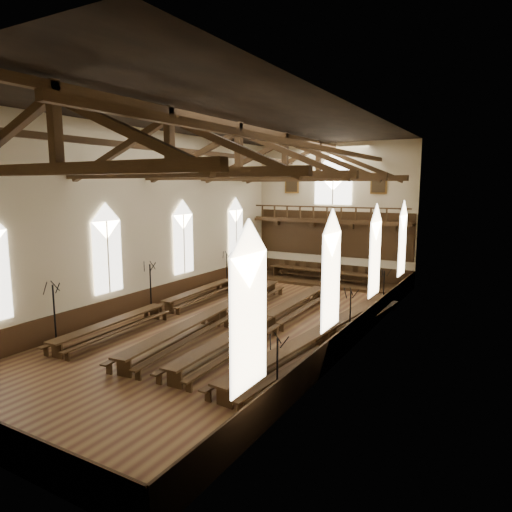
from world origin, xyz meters
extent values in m
plane|color=brown|center=(0.00, 0.00, 0.00)|extent=(26.00, 26.00, 0.00)
plane|color=beige|center=(0.00, 13.00, 5.00)|extent=(12.00, 0.00, 12.00)
plane|color=beige|center=(-6.00, 0.00, 5.00)|extent=(0.00, 26.00, 26.00)
plane|color=beige|center=(6.00, 0.00, 5.00)|extent=(0.00, 26.00, 26.00)
plane|color=black|center=(0.00, 0.00, 10.00)|extent=(26.00, 26.00, 0.00)
cube|color=#361F10|center=(0.00, 12.96, 0.60)|extent=(11.90, 0.08, 1.20)
cube|color=#361F10|center=(-5.96, 0.00, 0.60)|extent=(0.08, 25.90, 1.20)
cube|color=#361F10|center=(5.96, 0.00, 0.60)|extent=(0.08, 25.90, 1.20)
cube|color=white|center=(-5.90, -3.00, 3.40)|extent=(0.05, 1.80, 3.60)
cube|color=white|center=(-5.90, -3.00, 5.20)|extent=(0.05, 1.80, 1.80)
cylinder|color=beige|center=(-5.86, -3.00, 3.40)|extent=(0.08, 0.08, 3.60)
cube|color=white|center=(-5.90, 3.00, 3.40)|extent=(0.05, 1.80, 3.60)
cube|color=white|center=(-5.90, 3.00, 5.20)|extent=(0.05, 1.80, 1.80)
cylinder|color=beige|center=(-5.86, 3.00, 3.40)|extent=(0.08, 0.08, 3.60)
cube|color=white|center=(-5.90, 9.00, 3.40)|extent=(0.05, 1.80, 3.60)
cube|color=white|center=(-5.90, 9.00, 5.20)|extent=(0.05, 1.80, 1.80)
cylinder|color=beige|center=(-5.86, 9.00, 3.40)|extent=(0.08, 0.08, 3.60)
cube|color=white|center=(5.90, -9.00, 3.40)|extent=(0.05, 1.80, 3.60)
cube|color=white|center=(5.90, -9.00, 5.20)|extent=(0.05, 1.80, 1.80)
cylinder|color=beige|center=(5.86, -9.00, 3.40)|extent=(0.08, 0.08, 3.60)
cube|color=white|center=(5.90, -3.00, 3.40)|extent=(0.05, 1.80, 3.60)
cube|color=white|center=(5.90, -3.00, 5.20)|extent=(0.05, 1.80, 1.80)
cylinder|color=beige|center=(5.86, -3.00, 3.40)|extent=(0.08, 0.08, 3.60)
cube|color=white|center=(5.90, 3.00, 3.40)|extent=(0.05, 1.80, 3.60)
cube|color=white|center=(5.90, 3.00, 5.20)|extent=(0.05, 1.80, 1.80)
cylinder|color=beige|center=(5.86, 3.00, 3.40)|extent=(0.08, 0.08, 3.60)
cube|color=white|center=(5.90, 9.00, 3.40)|extent=(0.05, 1.80, 3.60)
cube|color=white|center=(5.90, 9.00, 5.20)|extent=(0.05, 1.80, 1.80)
cylinder|color=beige|center=(5.86, 9.00, 3.40)|extent=(0.08, 0.08, 3.60)
cube|color=white|center=(0.00, 12.90, 6.80)|extent=(2.80, 0.05, 2.40)
cube|color=white|center=(0.00, 12.90, 8.00)|extent=(2.80, 0.05, 2.80)
cylinder|color=beige|center=(0.00, 12.86, 6.80)|extent=(0.10, 0.10, 2.40)
cube|color=#3C2913|center=(0.00, 12.35, 4.40)|extent=(11.80, 1.20, 0.20)
cube|color=#361F10|center=(0.00, 12.94, 3.45)|extent=(11.80, 0.10, 3.30)
cube|color=#3C2913|center=(0.00, 11.81, 5.45)|extent=(11.60, 0.12, 0.10)
cube|color=#3C2913|center=(0.00, 11.81, 4.55)|extent=(11.60, 0.12, 0.10)
cube|color=#3C2913|center=(-4.50, 12.75, 4.15)|extent=(0.35, 0.40, 0.50)
cube|color=#3C2913|center=(-1.50, 12.75, 4.15)|extent=(0.35, 0.40, 0.50)
cube|color=#3C2913|center=(1.50, 12.75, 4.15)|extent=(0.35, 0.40, 0.50)
cube|color=#3C2913|center=(4.50, 12.75, 4.15)|extent=(0.35, 0.40, 0.50)
cube|color=brown|center=(-3.30, 12.91, 7.10)|extent=(1.15, 0.06, 1.45)
cube|color=black|center=(-3.30, 12.87, 7.10)|extent=(0.95, 0.04, 1.25)
cube|color=brown|center=(3.30, 12.91, 7.10)|extent=(1.15, 0.06, 1.45)
cube|color=black|center=(3.30, 12.87, 7.10)|extent=(0.95, 0.04, 1.25)
cube|color=#3C2913|center=(0.00, -10.00, 7.40)|extent=(11.70, 0.35, 0.35)
cube|color=#3C2913|center=(0.00, -10.00, 8.70)|extent=(0.30, 0.30, 2.40)
cube|color=#3C2913|center=(2.88, -10.00, 8.30)|extent=(5.44, 0.26, 2.40)
cube|color=#3C2913|center=(0.00, -5.00, 7.40)|extent=(11.70, 0.35, 0.35)
cube|color=#3C2913|center=(0.00, -5.00, 8.70)|extent=(0.30, 0.30, 2.40)
cube|color=#3C2913|center=(-2.88, -5.00, 8.30)|extent=(5.44, 0.26, 2.40)
cube|color=#3C2913|center=(2.88, -5.00, 8.30)|extent=(5.44, 0.26, 2.40)
cube|color=#3C2913|center=(0.00, 0.00, 7.40)|extent=(11.70, 0.35, 0.35)
cube|color=#3C2913|center=(0.00, 0.00, 8.70)|extent=(0.30, 0.30, 2.40)
cube|color=#3C2913|center=(-2.88, 0.00, 8.30)|extent=(5.44, 0.26, 2.40)
cube|color=#3C2913|center=(2.88, 0.00, 8.30)|extent=(5.44, 0.26, 2.40)
cube|color=#3C2913|center=(0.00, 5.00, 7.40)|extent=(11.70, 0.35, 0.35)
cube|color=#3C2913|center=(0.00, 5.00, 8.70)|extent=(0.30, 0.30, 2.40)
cube|color=#3C2913|center=(-2.88, 5.00, 8.30)|extent=(5.44, 0.26, 2.40)
cube|color=#3C2913|center=(2.88, 5.00, 8.30)|extent=(5.44, 0.26, 2.40)
cube|color=#3C2913|center=(0.00, 10.00, 7.40)|extent=(11.70, 0.35, 0.35)
cube|color=#3C2913|center=(0.00, 10.00, 8.70)|extent=(0.30, 0.30, 2.40)
cube|color=#3C2913|center=(-2.88, 10.00, 8.30)|extent=(5.44, 0.26, 2.40)
cube|color=#3C2913|center=(2.88, 10.00, 8.30)|extent=(5.44, 0.26, 2.40)
cube|color=#3C2913|center=(-3.36, 0.00, 8.70)|extent=(0.25, 25.70, 0.25)
cube|color=#3C2913|center=(3.36, 0.00, 8.70)|extent=(0.25, 25.70, 0.25)
cube|color=#3C2913|center=(0.00, 0.00, 9.70)|extent=(0.30, 25.70, 0.30)
cube|color=#3C2913|center=(-4.44, -4.47, 0.69)|extent=(1.10, 6.88, 0.08)
cube|color=#3C2913|center=(-4.44, -7.56, 0.33)|extent=(0.59, 0.11, 0.66)
cube|color=#3C2913|center=(-4.44, -1.39, 0.33)|extent=(0.59, 0.11, 0.66)
cube|color=#3C2913|center=(-4.44, -4.47, 0.24)|extent=(0.45, 6.06, 0.08)
cube|color=#3C2913|center=(-5.05, -4.51, 0.41)|extent=(0.69, 6.85, 0.06)
cube|color=#3C2913|center=(-5.05, -7.64, 0.19)|extent=(0.22, 0.08, 0.38)
cube|color=#3C2913|center=(-5.05, -1.38, 0.19)|extent=(0.22, 0.08, 0.38)
cube|color=#3C2913|center=(-3.84, -4.44, 0.41)|extent=(0.69, 6.85, 0.06)
cube|color=#3C2913|center=(-3.84, -7.57, 0.19)|extent=(0.22, 0.08, 0.38)
cube|color=#3C2913|center=(-3.84, -1.31, 0.19)|extent=(0.22, 0.08, 0.38)
cube|color=#3C2913|center=(-4.44, 2.93, 0.69)|extent=(1.10, 6.88, 0.08)
cube|color=#3C2913|center=(-4.44, -0.16, 0.33)|extent=(0.59, 0.11, 0.66)
cube|color=#3C2913|center=(-4.44, 6.01, 0.33)|extent=(0.59, 0.11, 0.66)
cube|color=#3C2913|center=(-4.44, 2.93, 0.24)|extent=(0.45, 6.06, 0.08)
cube|color=#3C2913|center=(-5.05, 2.89, 0.41)|extent=(0.69, 6.85, 0.06)
cube|color=#3C2913|center=(-5.05, -0.24, 0.19)|extent=(0.22, 0.08, 0.38)
cube|color=#3C2913|center=(-5.05, 6.02, 0.19)|extent=(0.22, 0.08, 0.38)
cube|color=#3C2913|center=(-3.84, 2.96, 0.41)|extent=(0.69, 6.85, 0.06)
cube|color=#3C2913|center=(-3.84, -0.17, 0.19)|extent=(0.22, 0.08, 0.38)
cube|color=#3C2913|center=(-3.84, 6.09, 0.19)|extent=(0.22, 0.08, 0.38)
cube|color=#3C2913|center=(-1.05, -4.17, 0.76)|extent=(1.51, 7.52, 0.09)
cube|color=#3C2913|center=(-1.05, -7.53, 0.36)|extent=(0.64, 0.15, 0.72)
cube|color=#3C2913|center=(-1.05, -0.80, 0.36)|extent=(0.64, 0.15, 0.72)
cube|color=#3C2913|center=(-1.05, -4.17, 0.27)|extent=(0.76, 6.60, 0.09)
cube|color=#3C2913|center=(-1.71, -4.23, 0.45)|extent=(1.06, 7.47, 0.06)
cube|color=#3C2913|center=(-1.71, -7.65, 0.21)|extent=(0.25, 0.10, 0.42)
cube|color=#3C2913|center=(-1.71, -0.81, 0.21)|extent=(0.25, 0.10, 0.42)
cube|color=#3C2913|center=(-0.39, -4.10, 0.45)|extent=(1.06, 7.47, 0.06)
cube|color=#3C2913|center=(-0.39, -7.52, 0.21)|extent=(0.25, 0.10, 0.42)
cube|color=#3C2913|center=(-0.39, -0.68, 0.21)|extent=(0.25, 0.10, 0.42)
cube|color=#3C2913|center=(-1.05, 3.23, 0.76)|extent=(1.51, 7.52, 0.09)
cube|color=#3C2913|center=(-1.05, -0.13, 0.36)|extent=(0.64, 0.15, 0.72)
cube|color=#3C2913|center=(-1.05, 6.60, 0.36)|extent=(0.64, 0.15, 0.72)
cube|color=#3C2913|center=(-1.05, 3.23, 0.27)|extent=(0.76, 6.60, 0.09)
cube|color=#3C2913|center=(-1.71, 3.17, 0.45)|extent=(1.06, 7.47, 0.06)
cube|color=#3C2913|center=(-1.71, -0.25, 0.21)|extent=(0.25, 0.10, 0.42)
cube|color=#3C2913|center=(-1.71, 6.59, 0.21)|extent=(0.25, 0.10, 0.42)
cube|color=#3C2913|center=(-0.39, 3.30, 0.45)|extent=(1.06, 7.47, 0.06)
cube|color=#3C2913|center=(-0.39, -0.12, 0.21)|extent=(0.25, 0.10, 0.42)
cube|color=#3C2913|center=(-0.39, 6.72, 0.21)|extent=(0.25, 0.10, 0.42)
cube|color=#3C2913|center=(1.69, -4.03, 0.74)|extent=(0.95, 7.33, 0.08)
cube|color=#3C2913|center=(1.69, -7.32, 0.35)|extent=(0.62, 0.10, 0.70)
cube|color=#3C2913|center=(1.69, -0.73, 0.35)|extent=(0.62, 0.10, 0.70)
cube|color=#3C2913|center=(1.69, -4.03, 0.26)|extent=(0.27, 6.48, 0.08)
cube|color=#3C2913|center=(1.04, -4.04, 0.44)|extent=(0.51, 7.32, 0.06)
cube|color=#3C2913|center=(1.04, -7.39, 0.20)|extent=(0.24, 0.08, 0.41)
cube|color=#3C2913|center=(1.04, -0.70, 0.20)|extent=(0.24, 0.08, 0.41)
cube|color=#3C2913|center=(2.33, -4.01, 0.44)|extent=(0.51, 7.32, 0.06)
cube|color=#3C2913|center=(2.33, -7.35, 0.20)|extent=(0.24, 0.08, 0.41)
cube|color=#3C2913|center=(2.33, -0.66, 0.20)|extent=(0.24, 0.08, 0.41)
cube|color=#3C2913|center=(1.69, 3.37, 0.74)|extent=(0.95, 7.33, 0.08)
cube|color=#3C2913|center=(1.69, 0.08, 0.35)|extent=(0.62, 0.10, 0.70)
cube|color=#3C2913|center=(1.69, 6.67, 0.35)|extent=(0.62, 0.10, 0.70)
cube|color=#3C2913|center=(1.69, 3.37, 0.26)|extent=(0.27, 6.48, 0.08)
cube|color=#3C2913|center=(1.04, 3.36, 0.44)|extent=(0.51, 7.32, 0.06)
cube|color=#3C2913|center=(1.04, 0.01, 0.20)|extent=(0.24, 0.08, 0.41)
cube|color=#3C2913|center=(1.04, 6.70, 0.20)|extent=(0.24, 0.08, 0.41)
cube|color=#3C2913|center=(2.33, 3.39, 0.44)|extent=(0.51, 7.32, 0.06)
cube|color=#3C2913|center=(2.33, 0.05, 0.20)|extent=(0.24, 0.08, 0.41)
cube|color=#3C2913|center=(2.33, 6.74, 0.20)|extent=(0.24, 0.08, 0.41)
cube|color=#3C2913|center=(4.86, -4.23, 0.76)|extent=(1.44, 7.54, 0.09)
cube|color=#3C2913|center=(4.86, -7.61, 0.36)|extent=(0.64, 0.14, 0.72)
cube|color=#3C2913|center=(4.86, -0.85, 0.36)|extent=(0.64, 0.14, 0.72)
cube|color=#3C2913|center=(4.86, -4.23, 0.27)|extent=(0.70, 6.63, 0.09)
cube|color=#3C2913|center=(4.19, -4.17, 0.45)|extent=(0.99, 7.50, 0.06)
cube|color=#3C2913|center=(4.19, -7.60, 0.21)|extent=(0.25, 0.10, 0.42)
cube|color=#3C2913|center=(4.19, -0.74, 0.21)|extent=(0.25, 0.10, 0.42)
cube|color=#3C2913|center=(5.52, -4.29, 0.45)|extent=(0.99, 7.50, 0.06)
cube|color=#3C2913|center=(5.52, -7.72, 0.21)|extent=(0.25, 0.10, 0.42)
cube|color=#3C2913|center=(5.52, -0.86, 0.21)|extent=(0.25, 0.10, 0.42)
cube|color=#3C2913|center=(4.86, 3.17, 0.76)|extent=(1.44, 7.54, 0.09)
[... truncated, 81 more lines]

